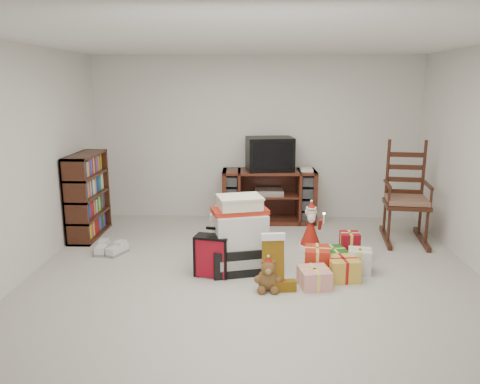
% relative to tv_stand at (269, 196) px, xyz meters
% --- Properties ---
extents(room, '(5.01, 5.01, 2.51)m').
position_rel_tv_stand_xyz_m(room, '(-0.20, -2.22, 0.84)').
color(room, '#B2AEA3').
rests_on(room, ground).
extents(tv_stand, '(1.42, 0.55, 0.80)m').
position_rel_tv_stand_xyz_m(tv_stand, '(0.00, 0.00, 0.00)').
color(tv_stand, '#4F1D16').
rests_on(tv_stand, floor).
extents(bookshelf, '(0.31, 0.94, 1.15)m').
position_rel_tv_stand_xyz_m(bookshelf, '(-2.52, -0.77, 0.15)').
color(bookshelf, '#3E1F11').
rests_on(bookshelf, floor).
extents(rocking_chair, '(0.67, 0.99, 1.40)m').
position_rel_tv_stand_xyz_m(rocking_chair, '(1.81, -0.76, 0.07)').
color(rocking_chair, '#3E1F11').
rests_on(rocking_chair, floor).
extents(gift_pile, '(0.78, 0.65, 0.85)m').
position_rel_tv_stand_xyz_m(gift_pile, '(-0.37, -1.94, -0.03)').
color(gift_pile, black).
rests_on(gift_pile, floor).
extents(red_suitcase, '(0.38, 0.25, 0.54)m').
position_rel_tv_stand_xyz_m(red_suitcase, '(-0.67, -2.12, -0.17)').
color(red_suitcase, maroon).
rests_on(red_suitcase, floor).
extents(stocking, '(0.30, 0.15, 0.61)m').
position_rel_tv_stand_xyz_m(stocking, '(-0.01, -2.45, -0.10)').
color(stocking, '#11790D').
rests_on(stocking, floor).
extents(teddy_bear, '(0.22, 0.20, 0.33)m').
position_rel_tv_stand_xyz_m(teddy_bear, '(-0.07, -2.47, -0.26)').
color(teddy_bear, brown).
rests_on(teddy_bear, floor).
extents(santa_figurine, '(0.30, 0.29, 0.62)m').
position_rel_tv_stand_xyz_m(santa_figurine, '(0.51, -1.14, -0.17)').
color(santa_figurine, maroon).
rests_on(santa_figurine, floor).
extents(mrs_claus_figurine, '(0.32, 0.31, 0.66)m').
position_rel_tv_stand_xyz_m(mrs_claus_figurine, '(-0.67, -1.65, -0.15)').
color(mrs_claus_figurine, maroon).
rests_on(mrs_claus_figurine, floor).
extents(sneaker_pair, '(0.39, 0.33, 0.11)m').
position_rel_tv_stand_xyz_m(sneaker_pair, '(-2.02, -1.48, -0.35)').
color(sneaker_pair, silver).
rests_on(sneaker_pair, floor).
extents(gift_cluster, '(0.81, 1.13, 0.28)m').
position_rel_tv_stand_xyz_m(gift_cluster, '(0.72, -1.95, -0.27)').
color(gift_cluster, '#AC2513').
rests_on(gift_cluster, floor).
extents(crt_television, '(0.74, 0.58, 0.50)m').
position_rel_tv_stand_xyz_m(crt_television, '(0.00, 0.01, 0.65)').
color(crt_television, black).
rests_on(crt_television, tv_stand).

